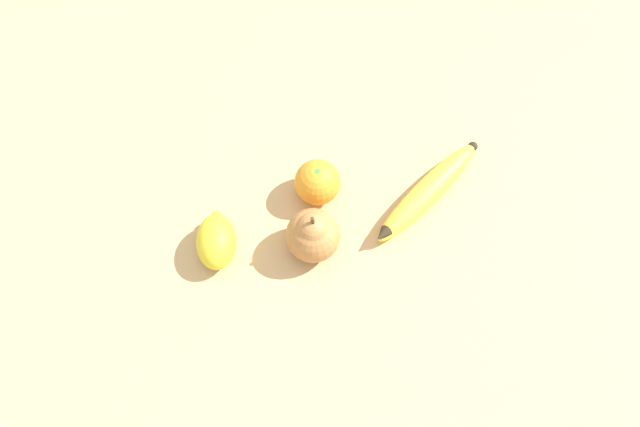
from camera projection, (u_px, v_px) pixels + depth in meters
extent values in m
plane|color=tan|center=(404.00, 255.00, 0.89)|extent=(3.00, 3.00, 0.00)
ellipsoid|color=yellow|center=(428.00, 192.00, 0.92)|extent=(0.22, 0.09, 0.04)
cone|color=#2D2314|center=(381.00, 237.00, 0.88)|extent=(0.03, 0.03, 0.03)
sphere|color=#2D2314|center=(473.00, 146.00, 0.95)|extent=(0.01, 0.01, 0.01)
sphere|color=orange|center=(318.00, 182.00, 0.91)|extent=(0.07, 0.07, 0.07)
cylinder|color=#3D8438|center=(317.00, 172.00, 0.88)|extent=(0.01, 0.01, 0.00)
sphere|color=#B2753D|center=(313.00, 235.00, 0.87)|extent=(0.08, 0.08, 0.08)
sphere|color=#B2753D|center=(313.00, 229.00, 0.85)|extent=(0.05, 0.05, 0.05)
cylinder|color=#4C3319|center=(313.00, 221.00, 0.82)|extent=(0.01, 0.01, 0.02)
ellipsoid|color=yellow|center=(216.00, 242.00, 0.87)|extent=(0.10, 0.09, 0.06)
sphere|color=yellow|center=(217.00, 216.00, 0.89)|extent=(0.02, 0.02, 0.02)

